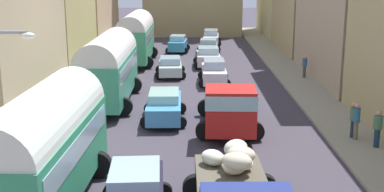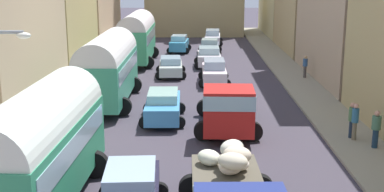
# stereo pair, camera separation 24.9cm
# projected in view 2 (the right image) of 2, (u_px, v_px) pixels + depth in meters

# --- Properties ---
(ground_plane) EXTENTS (154.00, 154.00, 0.00)m
(ground_plane) POSITION_uv_depth(u_px,v_px,m) (193.00, 84.00, 34.91)
(ground_plane) COLOR #3D3742
(sidewalk_left) EXTENTS (2.50, 70.00, 0.14)m
(sidewalk_left) POSITION_uv_depth(u_px,v_px,m) (87.00, 83.00, 34.95)
(sidewalk_left) COLOR #A2998D
(sidewalk_left) RESTS_ON ground
(sidewalk_right) EXTENTS (2.50, 70.00, 0.14)m
(sidewalk_right) POSITION_uv_depth(u_px,v_px,m) (299.00, 83.00, 34.84)
(sidewalk_right) COLOR gray
(sidewalk_right) RESTS_ON ground
(building_left_3) EXTENTS (5.35, 10.75, 9.02)m
(building_left_3) POSITION_uv_depth(u_px,v_px,m) (49.00, 11.00, 39.57)
(building_left_3) COLOR tan
(building_left_3) RESTS_ON ground
(parked_bus_0) EXTENTS (3.39, 8.14, 3.92)m
(parked_bus_0) POSITION_uv_depth(u_px,v_px,m) (40.00, 143.00, 16.10)
(parked_bus_0) COLOR #2D8B61
(parked_bus_0) RESTS_ON ground
(parked_bus_1) EXTENTS (3.30, 8.61, 4.00)m
(parked_bus_1) POSITION_uv_depth(u_px,v_px,m) (108.00, 66.00, 29.19)
(parked_bus_1) COLOR #389674
(parked_bus_1) RESTS_ON ground
(parked_bus_2) EXTENTS (3.26, 8.54, 4.18)m
(parked_bus_2) POSITION_uv_depth(u_px,v_px,m) (137.00, 35.00, 42.37)
(parked_bus_2) COLOR #399768
(parked_bus_2) RESTS_ON ground
(cargo_truck_1) EXTENTS (3.23, 6.85, 2.45)m
(cargo_truck_1) POSITION_uv_depth(u_px,v_px,m) (228.00, 107.00, 23.88)
(cargo_truck_1) COLOR red
(cargo_truck_1) RESTS_ON ground
(car_0) EXTENTS (2.15, 4.40, 1.67)m
(car_0) POSITION_uv_depth(u_px,v_px,m) (214.00, 72.00, 34.75)
(car_0) COLOR silver
(car_0) RESTS_ON ground
(car_1) EXTENTS (2.42, 3.81, 1.61)m
(car_1) POSITION_uv_depth(u_px,v_px,m) (209.00, 57.00, 40.95)
(car_1) COLOR silver
(car_1) RESTS_ON ground
(car_2) EXTENTS (2.39, 3.78, 1.41)m
(car_2) POSITION_uv_depth(u_px,v_px,m) (210.00, 46.00, 47.37)
(car_2) COLOR slate
(car_2) RESTS_ON ground
(car_3) EXTENTS (2.27, 4.46, 1.58)m
(car_3) POSITION_uv_depth(u_px,v_px,m) (213.00, 37.00, 53.59)
(car_3) COLOR silver
(car_3) RESTS_ON ground
(car_5) EXTENTS (2.33, 4.35, 1.55)m
(car_5) POSITION_uv_depth(u_px,v_px,m) (163.00, 106.00, 26.05)
(car_5) COLOR #4390CF
(car_5) RESTS_ON ground
(car_6) EXTENTS (2.33, 3.88, 1.43)m
(car_6) POSITION_uv_depth(u_px,v_px,m) (171.00, 67.00, 37.22)
(car_6) COLOR silver
(car_6) RESTS_ON ground
(car_7) EXTENTS (2.30, 3.85, 1.60)m
(car_7) POSITION_uv_depth(u_px,v_px,m) (179.00, 44.00, 48.58)
(car_7) COLOR #3D98C3
(car_7) RESTS_ON ground
(pedestrian_0) EXTENTS (0.34, 0.34, 1.77)m
(pedestrian_0) POSITION_uv_depth(u_px,v_px,m) (352.00, 119.00, 22.88)
(pedestrian_0) COLOR #213043
(pedestrian_0) RESTS_ON ground
(pedestrian_1) EXTENTS (0.46, 0.46, 1.76)m
(pedestrian_1) POSITION_uv_depth(u_px,v_px,m) (376.00, 128.00, 21.58)
(pedestrian_1) COLOR #1B324A
(pedestrian_1) RESTS_ON ground
(pedestrian_3) EXTENTS (0.36, 0.36, 1.80)m
(pedestrian_3) POSITION_uv_depth(u_px,v_px,m) (355.00, 120.00, 22.60)
(pedestrian_3) COLOR #786B53
(pedestrian_3) RESTS_ON ground
(pedestrian_4) EXTENTS (0.37, 0.37, 1.70)m
(pedestrian_4) POSITION_uv_depth(u_px,v_px,m) (305.00, 66.00, 36.09)
(pedestrian_4) COLOR #494241
(pedestrian_4) RESTS_ON ground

